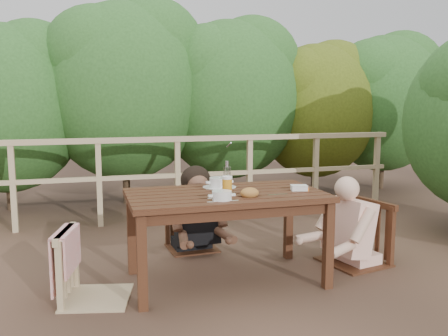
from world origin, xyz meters
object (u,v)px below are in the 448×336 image
object	(u,v)px
soup_near	(222,196)
bread_roll	(250,193)
chair_far	(192,203)
bottle	(227,176)
table	(226,238)
butter_tub	(299,189)
diner_right	(359,191)
tumbler	(252,194)
soup_far	(219,183)
beer_glass	(227,186)
chair_left	(95,234)
chair_right	(355,206)
woman	(191,184)

from	to	relation	value
soup_near	bread_roll	bearing A→B (deg)	14.65
chair_far	bread_roll	world-z (taller)	chair_far
soup_near	bottle	distance (m)	0.40
table	butter_tub	distance (m)	0.70
diner_right	butter_tub	distance (m)	0.67
butter_tub	table	bearing A→B (deg)	-173.50
bottle	tumbler	xyz separation A→B (m)	(0.10, -0.30, -0.09)
soup_near	bottle	size ratio (longest dim) A/B	0.96
tumbler	chair_far	bearing A→B (deg)	101.35
bread_roll	soup_near	bearing A→B (deg)	-165.35
soup_far	beer_glass	distance (m)	0.32
tumbler	butter_tub	xyz separation A→B (m)	(0.45, 0.13, -0.01)
chair_left	tumbler	world-z (taller)	chair_left
chair_left	chair_right	distance (m)	2.20
chair_far	soup_far	world-z (taller)	chair_far
soup_far	butter_tub	size ratio (longest dim) A/B	2.12
woman	beer_glass	size ratio (longest dim) A/B	8.23
chair_right	beer_glass	bearing A→B (deg)	-94.74
diner_right	bottle	distance (m)	1.21
chair_right	diner_right	size ratio (longest dim) A/B	0.80
diner_right	tumbler	bearing A→B (deg)	93.11
chair_far	tumbler	xyz separation A→B (m)	(0.22, -1.09, 0.28)
table	soup_far	distance (m)	0.47
chair_left	soup_near	distance (m)	0.94
soup_far	bottle	size ratio (longest dim) A/B	1.11
table	chair_left	world-z (taller)	chair_left
tumbler	butter_tub	world-z (taller)	tumbler
chair_left	soup_near	world-z (taller)	chair_left
tumbler	bottle	bearing A→B (deg)	108.51
beer_glass	butter_tub	bearing A→B (deg)	-0.90
table	beer_glass	world-z (taller)	beer_glass
butter_tub	soup_far	bearing A→B (deg)	164.45
woman	soup_far	distance (m)	0.68
chair_left	woman	size ratio (longest dim) A/B	0.77
bread_roll	chair_right	bearing A→B (deg)	14.88
chair_far	soup_near	xyz separation A→B (m)	(-0.03, -1.15, 0.29)
diner_right	bread_roll	bearing A→B (deg)	92.68
chair_right	butter_tub	bearing A→B (deg)	-87.29
chair_left	bread_roll	bearing A→B (deg)	-83.43
table	butter_tub	world-z (taller)	butter_tub
soup_far	butter_tub	world-z (taller)	soup_far
bread_roll	butter_tub	bearing A→B (deg)	15.35
chair_far	bottle	distance (m)	0.88
soup_near	beer_glass	bearing A→B (deg)	63.40
woman	soup_far	size ratio (longest dim) A/B	4.54
diner_right	soup_far	distance (m)	1.23
diner_right	beer_glass	size ratio (longest dim) A/B	8.42
chair_right	soup_far	bearing A→B (deg)	-109.74
diner_right	tumbler	world-z (taller)	diner_right
soup_near	chair_right	bearing A→B (deg)	14.84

